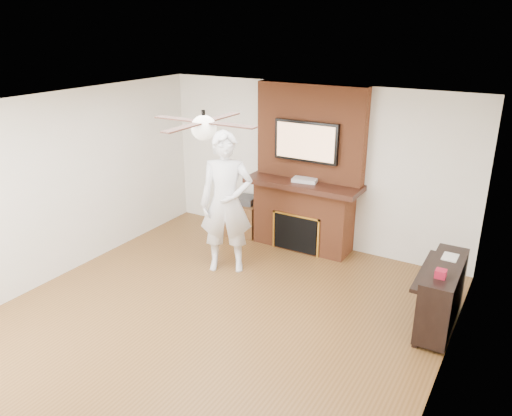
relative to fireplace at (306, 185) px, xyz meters
The scene contains 11 objects.
room_shell 2.56m from the fireplace, 90.00° to the right, with size 5.36×5.86×2.86m.
fireplace is the anchor object (origin of this frame).
tv 0.69m from the fireplace, 90.00° to the right, with size 1.00×0.08×0.60m.
ceiling_fan 2.88m from the fireplace, 90.00° to the right, with size 1.21×1.21×0.31m.
person 1.41m from the fireplace, 115.21° to the right, with size 0.73×0.49×1.99m, color silver.
side_table 1.31m from the fireplace, behind, with size 0.63×0.63×0.64m.
piano 2.69m from the fireplace, 28.34° to the right, with size 0.46×1.20×0.87m.
cable_box 0.15m from the fireplace, 74.76° to the right, with size 0.37×0.21×0.05m, color silver.
candle_orange 0.99m from the fireplace, 143.39° to the right, with size 0.08×0.08×0.11m, color orange.
candle_cream 0.97m from the fireplace, 51.83° to the right, with size 0.08×0.08×0.12m, color #C4AE9C.
candle_blue 1.02m from the fireplace, 41.43° to the right, with size 0.06×0.06×0.08m, color teal.
Camera 1 is at (3.01, -4.07, 3.34)m, focal length 35.00 mm.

